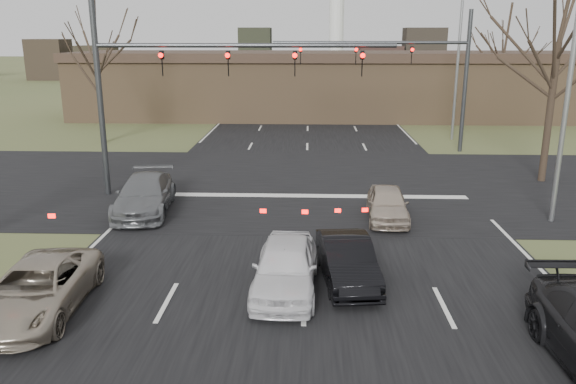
% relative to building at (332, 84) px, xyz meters
% --- Properties ---
extents(ground, '(360.00, 360.00, 0.00)m').
position_rel_building_xyz_m(ground, '(-2.00, -38.00, -2.67)').
color(ground, '#49552D').
rests_on(ground, ground).
extents(road_main, '(14.00, 300.00, 0.02)m').
position_rel_building_xyz_m(road_main, '(-2.00, 22.00, -2.66)').
color(road_main, black).
rests_on(road_main, ground).
extents(road_cross, '(200.00, 14.00, 0.02)m').
position_rel_building_xyz_m(road_cross, '(-2.00, -23.00, -2.65)').
color(road_cross, black).
rests_on(road_cross, ground).
extents(building, '(42.40, 10.40, 5.30)m').
position_rel_building_xyz_m(building, '(0.00, 0.00, 0.00)').
color(building, brown).
rests_on(building, ground).
extents(mast_arm_near, '(12.12, 0.24, 8.00)m').
position_rel_building_xyz_m(mast_arm_near, '(-7.23, -25.00, 2.41)').
color(mast_arm_near, '#383A3D').
rests_on(mast_arm_near, ground).
extents(mast_arm_far, '(11.12, 0.24, 8.00)m').
position_rel_building_xyz_m(mast_arm_far, '(4.18, -15.00, 2.35)').
color(mast_arm_far, '#383A3D').
rests_on(mast_arm_far, ground).
extents(streetlight_right_near, '(2.34, 0.25, 10.00)m').
position_rel_building_xyz_m(streetlight_right_near, '(6.82, -28.00, 2.92)').
color(streetlight_right_near, gray).
rests_on(streetlight_right_near, ground).
extents(streetlight_right_far, '(2.34, 0.25, 10.00)m').
position_rel_building_xyz_m(streetlight_right_far, '(7.32, -11.00, 2.92)').
color(streetlight_right_far, gray).
rests_on(streetlight_right_far, ground).
extents(tree_left_far, '(5.70, 5.70, 9.50)m').
position_rel_building_xyz_m(tree_left_far, '(-15.00, -13.00, 4.68)').
color(tree_left_far, black).
rests_on(tree_left_far, ground).
extents(tree_right_far, '(5.40, 5.40, 9.00)m').
position_rel_building_xyz_m(tree_right_far, '(13.00, -3.00, 4.29)').
color(tree_right_far, black).
rests_on(tree_right_far, ground).
extents(car_silver_suv, '(2.29, 4.61, 1.26)m').
position_rel_building_xyz_m(car_silver_suv, '(-8.50, -35.60, -2.04)').
color(car_silver_suv, '#A59985').
rests_on(car_silver_suv, ground).
extents(car_white_sedan, '(1.79, 4.14, 1.39)m').
position_rel_building_xyz_m(car_white_sedan, '(-2.50, -34.16, -1.97)').
color(car_white_sedan, white).
rests_on(car_white_sedan, ground).
extents(car_black_hatch, '(1.72, 3.89, 1.24)m').
position_rel_building_xyz_m(car_black_hatch, '(-0.84, -33.50, -2.04)').
color(car_black_hatch, black).
rests_on(car_black_hatch, ground).
extents(car_grey_ahead, '(2.43, 4.96, 1.39)m').
position_rel_building_xyz_m(car_grey_ahead, '(-8.19, -27.41, -1.97)').
color(car_grey_ahead, slate).
rests_on(car_grey_ahead, ground).
extents(car_silver_ahead, '(1.66, 3.68, 1.23)m').
position_rel_building_xyz_m(car_silver_ahead, '(1.00, -28.00, -2.05)').
color(car_silver_ahead, '#BBAB97').
rests_on(car_silver_ahead, ground).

